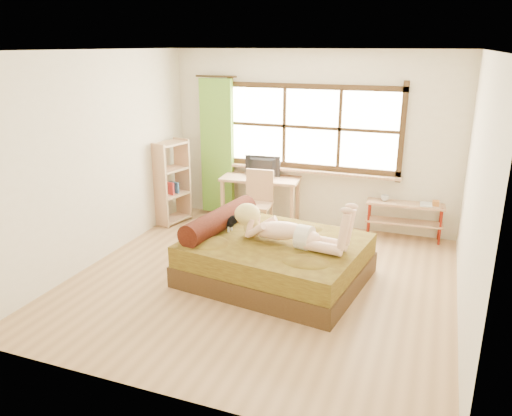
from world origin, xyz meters
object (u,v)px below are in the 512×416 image
at_px(bed, 272,257).
at_px(pipe_shelf, 405,213).
at_px(kitten, 225,221).
at_px(bookshelf, 171,182).
at_px(chair, 258,198).
at_px(woman, 287,219).
at_px(desk, 261,184).

height_order(bed, pipe_shelf, bed).
xyz_separation_m(bed, kitten, (-0.67, 0.09, 0.36)).
height_order(kitten, bookshelf, bookshelf).
bearing_deg(chair, bookshelf, 178.24).
bearing_deg(woman, pipe_shelf, 67.05).
distance_m(bed, chair, 1.65).
bearing_deg(bed, woman, -7.84).
bearing_deg(woman, kitten, 178.29).
bearing_deg(chair, woman, -63.57).
xyz_separation_m(desk, bookshelf, (-1.36, -0.44, 0.01)).
distance_m(desk, chair, 0.40).
distance_m(bed, woman, 0.58).
distance_m(woman, desk, 2.15).
relative_size(bed, kitten, 7.35).
bearing_deg(desk, bed, -70.78).
bearing_deg(desk, pipe_shelf, -1.86).
height_order(pipe_shelf, bookshelf, bookshelf).
bearing_deg(desk, kitten, -89.99).
bearing_deg(chair, bed, -68.53).
relative_size(woman, bookshelf, 1.09).
bearing_deg(kitten, bookshelf, 147.49).
xyz_separation_m(desk, chair, (0.09, -0.36, -0.13)).
bearing_deg(bookshelf, bed, -18.64).
height_order(woman, pipe_shelf, woman).
relative_size(woman, desk, 1.13).
bearing_deg(kitten, desk, 103.04).
height_order(kitten, desk, desk).
xyz_separation_m(pipe_shelf, bookshelf, (-3.58, -0.56, 0.27)).
relative_size(bed, woman, 1.57).
height_order(woman, chair, woman).
height_order(chair, bookshelf, bookshelf).
bearing_deg(chair, pipe_shelf, 7.80).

